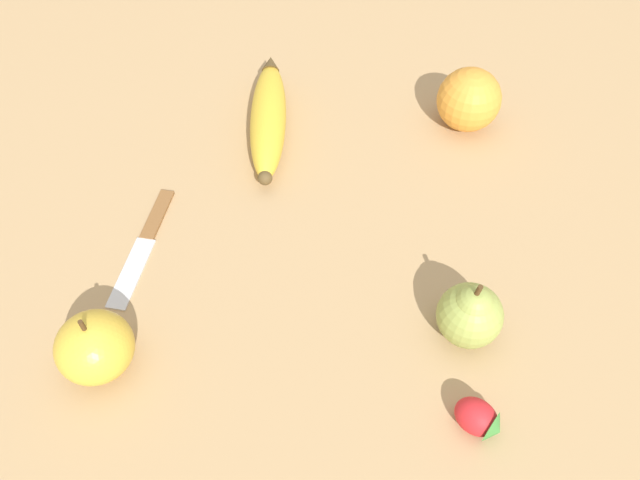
# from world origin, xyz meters

# --- Properties ---
(ground_plane) EXTENTS (3.00, 3.00, 0.00)m
(ground_plane) POSITION_xyz_m (0.00, 0.00, 0.00)
(ground_plane) COLOR tan
(banana) EXTENTS (0.22, 0.13, 0.04)m
(banana) POSITION_xyz_m (0.12, 0.09, 0.02)
(banana) COLOR gold
(banana) RESTS_ON ground_plane
(orange) EXTENTS (0.08, 0.08, 0.08)m
(orange) POSITION_xyz_m (0.23, -0.14, 0.04)
(orange) COLOR orange
(orange) RESTS_ON ground_plane
(pear) EXTENTS (0.07, 0.07, 0.08)m
(pear) POSITION_xyz_m (-0.08, -0.22, 0.04)
(pear) COLOR #99A84C
(pear) RESTS_ON ground_plane
(strawberry) EXTENTS (0.04, 0.05, 0.03)m
(strawberry) POSITION_xyz_m (-0.17, -0.26, 0.02)
(strawberry) COLOR red
(strawberry) RESTS_ON ground_plane
(apple) EXTENTS (0.07, 0.07, 0.08)m
(apple) POSITION_xyz_m (-0.25, 0.09, 0.03)
(apple) COLOR gold
(apple) RESTS_ON ground_plane
(paring_knife) EXTENTS (0.17, 0.06, 0.01)m
(paring_knife) POSITION_xyz_m (-0.11, 0.14, 0.00)
(paring_knife) COLOR silver
(paring_knife) RESTS_ON ground_plane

